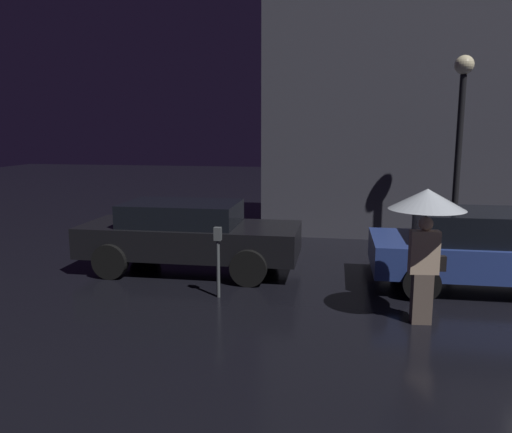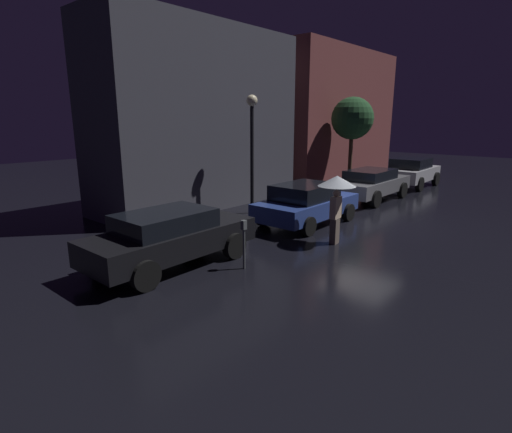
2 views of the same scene
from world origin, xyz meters
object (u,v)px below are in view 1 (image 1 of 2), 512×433
parked_car_blue (486,248)px  street_lamp_near (460,121)px  parking_meter (218,254)px  pedestrian_with_umbrella (426,215)px  parked_car_black (189,234)px

parked_car_blue → street_lamp_near: street_lamp_near is taller
parked_car_blue → street_lamp_near: bearing=90.6°
parked_car_blue → parking_meter: size_ratio=3.39×
pedestrian_with_umbrella → street_lamp_near: 4.74m
street_lamp_near → pedestrian_with_umbrella: bearing=-106.7°
parked_car_black → parked_car_blue: bearing=-2.7°
parked_car_black → parked_car_blue: size_ratio=1.06×
parked_car_blue → parking_meter: parked_car_blue is taller
street_lamp_near → parked_car_blue: bearing=-88.7°
parked_car_blue → street_lamp_near: 3.32m
parked_car_black → street_lamp_near: street_lamp_near is taller
parking_meter → street_lamp_near: size_ratio=0.28×
parking_meter → pedestrian_with_umbrella: bearing=-10.7°
parked_car_black → parking_meter: parked_car_black is taller
parked_car_black → street_lamp_near: (5.48, 2.21, 2.24)m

